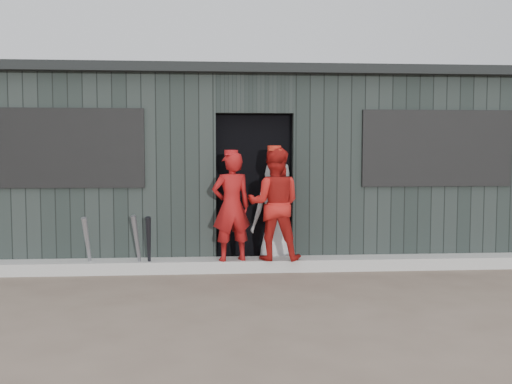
{
  "coord_description": "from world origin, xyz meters",
  "views": [
    {
      "loc": [
        -0.53,
        -5.31,
        1.5
      ],
      "look_at": [
        0.0,
        1.8,
        1.0
      ],
      "focal_mm": 40.0,
      "sensor_mm": 36.0,
      "label": 1
    }
  ],
  "objects": [
    {
      "name": "curb",
      "position": [
        0.0,
        1.82,
        0.07
      ],
      "size": [
        8.0,
        0.36,
        0.15
      ],
      "primitive_type": "cube",
      "color": "#ACABA6",
      "rests_on": "ground"
    },
    {
      "name": "player_red_right",
      "position": [
        0.23,
        1.75,
        0.85
      ],
      "size": [
        0.75,
        0.63,
        1.41
      ],
      "primitive_type": "imported",
      "rotation": [
        0.0,
        0.0,
        2.99
      ],
      "color": "#AF1915",
      "rests_on": "curb"
    },
    {
      "name": "player_red_left",
      "position": [
        -0.31,
        1.72,
        0.83
      ],
      "size": [
        0.56,
        0.44,
        1.35
      ],
      "primitive_type": "imported",
      "rotation": [
        0.0,
        0.0,
        3.41
      ],
      "color": "maroon",
      "rests_on": "curb"
    },
    {
      "name": "bat_left",
      "position": [
        -2.07,
        1.75,
        0.36
      ],
      "size": [
        0.1,
        0.31,
        0.72
      ],
      "primitive_type": "cone",
      "rotation": [
        0.33,
        0.0,
        -0.11
      ],
      "color": "gray",
      "rests_on": "ground"
    },
    {
      "name": "ground",
      "position": [
        0.0,
        0.0,
        0.0
      ],
      "size": [
        80.0,
        80.0,
        0.0
      ],
      "primitive_type": "plane",
      "color": "brown",
      "rests_on": "ground"
    },
    {
      "name": "bat_mid",
      "position": [
        -1.47,
        1.7,
        0.37
      ],
      "size": [
        0.15,
        0.26,
        0.74
      ],
      "primitive_type": "cone",
      "rotation": [
        0.26,
        0.0,
        -0.34
      ],
      "color": "slate",
      "rests_on": "ground"
    },
    {
      "name": "dugout",
      "position": [
        -0.0,
        3.5,
        1.29
      ],
      "size": [
        8.3,
        3.3,
        2.62
      ],
      "color": "black",
      "rests_on": "ground"
    },
    {
      "name": "player_grey_back",
      "position": [
        0.3,
        2.17,
        0.69
      ],
      "size": [
        0.78,
        0.63,
        1.38
      ],
      "primitive_type": "imported",
      "rotation": [
        0.0,
        0.0,
        3.46
      ],
      "color": "#B1B1B1",
      "rests_on": "ground"
    },
    {
      "name": "bat_right",
      "position": [
        -1.33,
        1.68,
        0.36
      ],
      "size": [
        0.09,
        0.3,
        0.73
      ],
      "primitive_type": "cone",
      "rotation": [
        0.32,
        0.0,
        0.07
      ],
      "color": "black",
      "rests_on": "ground"
    }
  ]
}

